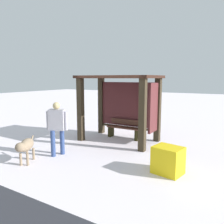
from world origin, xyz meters
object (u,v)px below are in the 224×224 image
Objects in this scene: dog at (26,146)px; person_walking at (57,124)px; bus_shelter at (124,96)px; bench_left_inside at (124,129)px; grit_bin at (168,160)px.

person_walking is at bearing 74.13° from dog.
bench_left_inside is at bearing 112.21° from bus_shelter.
grit_bin is at bearing -43.77° from bench_left_inside.
grit_bin is at bearing 21.06° from dog.
person_walking is 1.12m from dog.
person_walking reaches higher than bench_left_inside.
dog is 1.42× the size of grit_bin.
person_walking is 1.69× the size of dog.
dog is (-1.19, -3.62, -1.21)m from bus_shelter.
dog is (-0.27, -0.97, -0.48)m from person_walking.
bench_left_inside is 1.42× the size of dog.
bus_shelter is 1.38m from bench_left_inside.
dog is at bearing -105.72° from bench_left_inside.
bench_left_inside is 2.01× the size of grit_bin.
bench_left_inside is at bearing 74.28° from dog.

